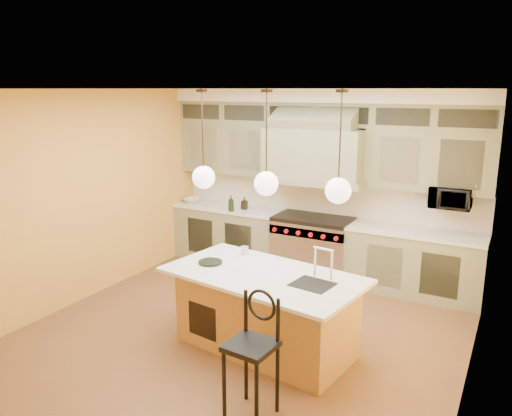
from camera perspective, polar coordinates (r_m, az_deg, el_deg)
The scene contains 18 objects.
floor at distance 6.32m, azimuth -1.16°, elevation -13.84°, with size 5.00×5.00×0.00m, color brown.
ceiling at distance 5.62m, azimuth -1.30°, elevation 13.47°, with size 5.00×5.00×0.00m, color white.
wall_back at distance 8.02m, azimuth 7.66°, elevation 2.93°, with size 5.00×5.00×0.00m, color gold.
wall_front at distance 3.94m, azimuth -19.77°, elevation -8.97°, with size 5.00×5.00×0.00m, color gold.
wall_left at distance 7.33m, azimuth -18.46°, elevation 1.37°, with size 5.00×5.00×0.00m, color gold.
wall_right at distance 5.09m, azimuth 24.09°, elevation -4.27°, with size 5.00×5.00×0.00m, color gold.
back_cabinetry at distance 7.78m, azimuth 6.95°, elevation 2.48°, with size 5.00×0.77×2.90m.
range at distance 7.93m, azimuth 6.52°, elevation -4.35°, with size 1.20×0.74×0.96m.
kitchen_island at distance 5.74m, azimuth 1.14°, elevation -11.55°, with size 2.32×1.47×1.35m.
counter_stool at distance 4.60m, azimuth -0.36°, elevation -15.64°, with size 0.44×0.44×1.16m.
microwave at distance 7.32m, azimuth 21.34°, elevation 1.11°, with size 0.54×0.37×0.30m, color black.
oil_bottle_a at distance 8.17m, azimuth -2.87°, elevation 0.54°, with size 0.10×0.10×0.27m, color black.
oil_bottle_b at distance 8.32m, azimuth -1.34°, elevation 0.56°, with size 0.09×0.09×0.21m, color black.
fruit_bowl at distance 8.89m, azimuth -7.23°, elevation 0.87°, with size 0.31×0.31×0.07m, color silver.
cup at distance 6.14m, azimuth -1.31°, elevation -4.88°, with size 0.10×0.10×0.09m, color silver.
pendant_left at distance 5.70m, azimuth -6.01°, elevation 3.80°, with size 0.26×0.26×1.11m.
pendant_center at distance 5.29m, azimuth 1.18°, elevation 3.12°, with size 0.26×0.26×1.11m.
pendant_right at distance 4.98m, azimuth 9.39°, elevation 2.30°, with size 0.26×0.26×1.11m.
Camera 1 is at (2.78, -4.88, 2.90)m, focal length 35.00 mm.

